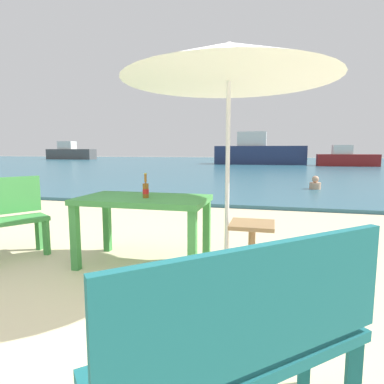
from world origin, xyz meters
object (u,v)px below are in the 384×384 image
at_px(swimmer_person, 315,184).
at_px(bench_teal_center, 248,342).
at_px(beer_bottle_amber, 146,189).
at_px(boat_sailboat, 259,153).
at_px(side_table_wood, 252,241).
at_px(boat_barge, 346,159).
at_px(boat_ferry, 71,153).
at_px(patio_umbrella, 229,62).
at_px(picnic_table_green, 144,207).

bearing_deg(swimmer_person, bench_teal_center, -98.12).
height_order(beer_bottle_amber, boat_sailboat, boat_sailboat).
xyz_separation_m(side_table_wood, boat_barge, (5.61, 23.81, 0.30)).
bearing_deg(boat_barge, boat_sailboat, 164.70).
relative_size(swimmer_person, boat_barge, 0.09).
relative_size(side_table_wood, boat_ferry, 0.08).
bearing_deg(beer_bottle_amber, patio_umbrella, 2.35).
height_order(swimmer_person, boat_ferry, boat_ferry).
bearing_deg(swimmer_person, boat_barge, 75.87).
relative_size(boat_barge, boat_sailboat, 0.57).
xyz_separation_m(beer_bottle_amber, side_table_wood, (1.13, 0.03, -0.50)).
height_order(picnic_table_green, beer_bottle_amber, beer_bottle_amber).
bearing_deg(side_table_wood, beer_bottle_amber, -178.30).
distance_m(bench_teal_center, boat_ferry, 46.57).
height_order(picnic_table_green, boat_ferry, boat_ferry).
bearing_deg(side_table_wood, boat_barge, 76.74).
xyz_separation_m(side_table_wood, boat_ferry, (-26.82, 35.89, 0.60)).
height_order(picnic_table_green, boat_sailboat, boat_sailboat).
bearing_deg(boat_sailboat, side_table_wood, -87.53).
relative_size(side_table_wood, boat_sailboat, 0.07).
relative_size(picnic_table_green, side_table_wood, 2.59).
bearing_deg(bench_teal_center, boat_ferry, 125.35).
xyz_separation_m(boat_ferry, boat_barge, (32.43, -12.09, -0.30)).
relative_size(beer_bottle_amber, boat_ferry, 0.04).
bearing_deg(beer_bottle_amber, boat_ferry, 125.57).
bearing_deg(bench_teal_center, beer_bottle_amber, 121.35).
relative_size(beer_bottle_amber, bench_teal_center, 0.23).
xyz_separation_m(beer_bottle_amber, boat_sailboat, (0.03, 25.68, 0.23)).
xyz_separation_m(bench_teal_center, boat_barge, (5.49, 25.90, 0.11)).
bearing_deg(boat_barge, bench_teal_center, -101.97).
distance_m(patio_umbrella, side_table_wood, 1.78).
relative_size(patio_umbrella, boat_sailboat, 0.30).
bearing_deg(boat_barge, patio_umbrella, -103.85).
xyz_separation_m(picnic_table_green, side_table_wood, (1.18, -0.01, -0.30)).
height_order(patio_umbrella, swimmer_person, patio_umbrella).
bearing_deg(bench_teal_center, boat_sailboat, 92.52).
relative_size(beer_bottle_amber, patio_umbrella, 0.12).
bearing_deg(bench_teal_center, side_table_wood, 93.21).
relative_size(bench_teal_center, boat_sailboat, 0.15).
bearing_deg(picnic_table_green, boat_ferry, 125.55).
relative_size(side_table_wood, boat_barge, 0.12).
relative_size(patio_umbrella, boat_ferry, 0.34).
xyz_separation_m(picnic_table_green, patio_umbrella, (0.92, -0.01, 1.47)).
height_order(beer_bottle_amber, boat_ferry, boat_ferry).
bearing_deg(boat_ferry, swimmer_person, -45.27).
distance_m(side_table_wood, bench_teal_center, 2.10).
xyz_separation_m(boat_barge, boat_sailboat, (-6.72, 1.84, 0.43)).
distance_m(swimmer_person, boat_barge, 16.98).
xyz_separation_m(picnic_table_green, swimmer_person, (2.65, 7.33, -0.41)).
relative_size(picnic_table_green, boat_ferry, 0.21).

